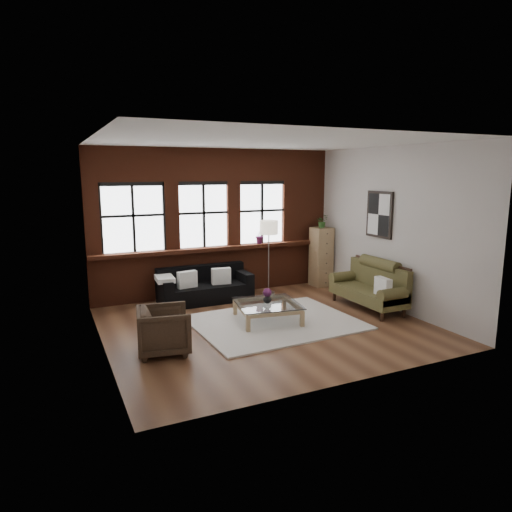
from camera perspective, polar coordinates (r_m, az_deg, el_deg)
name	(u,v)px	position (r m, az deg, el deg)	size (l,w,h in m)	color
floor	(265,325)	(8.25, 1.14, -8.62)	(5.50, 5.50, 0.00)	brown
ceiling	(266,141)	(7.81, 1.23, 14.15)	(5.50, 5.50, 0.00)	white
wall_back	(216,222)	(10.16, -5.06, 4.22)	(5.50, 5.50, 0.00)	beige
wall_front	(354,262)	(5.77, 12.20, -0.75)	(5.50, 5.50, 0.00)	beige
wall_left	(98,248)	(7.12, -19.11, 1.01)	(5.00, 5.00, 0.00)	beige
wall_right	(390,228)	(9.41, 16.43, 3.33)	(5.00, 5.00, 0.00)	beige
brick_backwall	(217,223)	(10.10, -4.94, 4.19)	(5.50, 0.12, 3.20)	#612816
sill_ledge	(218,248)	(10.10, -4.71, 0.98)	(5.50, 0.30, 0.08)	#612816
window_left	(133,219)	(9.64, -15.11, 4.46)	(1.38, 0.10, 1.50)	black
window_mid	(203,216)	(10.00, -6.59, 4.95)	(1.38, 0.10, 1.50)	black
window_right	(261,214)	(10.52, 0.68, 5.29)	(1.38, 0.10, 1.50)	black
wall_poster	(380,215)	(9.59, 15.18, 5.03)	(0.05, 0.74, 0.94)	black
shag_rug	(275,322)	(8.36, 2.39, -8.27)	(2.86, 2.24, 0.03)	silver
dark_sofa	(205,285)	(9.67, -6.37, -3.66)	(1.94, 0.78, 0.70)	black
pillow_a	(187,279)	(9.41, -8.59, -2.92)	(0.40, 0.14, 0.34)	white
pillow_b	(221,276)	(9.64, -4.38, -2.51)	(0.40, 0.14, 0.34)	white
vintage_settee	(368,286)	(9.36, 13.80, -3.62)	(0.78, 1.76, 0.94)	#4D4823
pillow_settee	(383,287)	(8.88, 15.60, -3.72)	(0.14, 0.38, 0.34)	white
armchair	(164,330)	(7.08, -11.44, -9.08)	(0.76, 0.78, 0.71)	#34251A
coffee_table	(267,312)	(8.38, 1.42, -7.07)	(1.10, 1.10, 0.37)	#A18257
vase	(267,299)	(8.30, 1.42, -5.34)	(0.15, 0.15, 0.16)	#B2B2B2
flowers	(267,293)	(8.27, 1.43, -4.59)	(0.16, 0.16, 0.16)	#5B1F51
drawer_chest	(321,257)	(10.99, 8.14, -0.10)	(0.43, 0.43, 1.40)	#A18257
potted_plant_top	(322,221)	(10.87, 8.25, 4.33)	(0.27, 0.24, 0.30)	#2D5923
floor_lamp	(269,254)	(10.15, 1.60, 0.25)	(0.40, 0.40, 1.80)	#A5A5A8
sill_plant	(260,236)	(10.42, 0.53, 2.58)	(0.21, 0.17, 0.38)	#5B1F51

